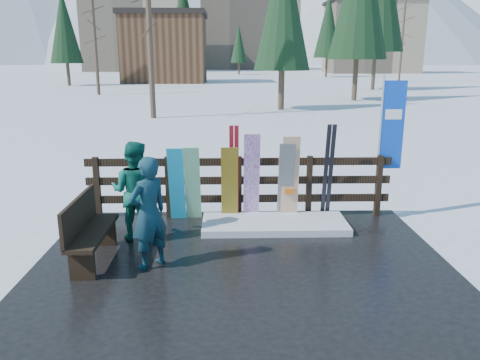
{
  "coord_description": "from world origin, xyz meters",
  "views": [
    {
      "loc": [
        -0.2,
        -6.12,
        2.95
      ],
      "look_at": [
        -0.01,
        1.0,
        1.1
      ],
      "focal_mm": 35.0,
      "sensor_mm": 36.0,
      "label": 1
    }
  ],
  "objects_px": {
    "snowboard_0": "(177,184)",
    "snowboard_5": "(290,179)",
    "person_front": "(149,213)",
    "snowboard_4": "(286,182)",
    "snowboard_3": "(252,178)",
    "rental_flag": "(389,131)",
    "bench": "(88,228)",
    "person_back": "(135,191)",
    "snowboard_1": "(193,184)",
    "snowboard_2": "(230,184)"
  },
  "relations": [
    {
      "from": "snowboard_0",
      "to": "snowboard_5",
      "type": "xyz_separation_m",
      "value": [
        2.04,
        -0.0,
        0.09
      ]
    },
    {
      "from": "person_front",
      "to": "snowboard_4",
      "type": "bearing_deg",
      "value": 177.81
    },
    {
      "from": "snowboard_3",
      "to": "rental_flag",
      "type": "bearing_deg",
      "value": 6.12
    },
    {
      "from": "snowboard_0",
      "to": "snowboard_3",
      "type": "relative_size",
      "value": 0.86
    },
    {
      "from": "bench",
      "to": "snowboard_0",
      "type": "height_order",
      "value": "snowboard_0"
    },
    {
      "from": "snowboard_0",
      "to": "snowboard_4",
      "type": "relative_size",
      "value": 0.97
    },
    {
      "from": "snowboard_4",
      "to": "person_back",
      "type": "distance_m",
      "value": 2.68
    },
    {
      "from": "snowboard_3",
      "to": "person_front",
      "type": "bearing_deg",
      "value": -128.43
    },
    {
      "from": "snowboard_1",
      "to": "snowboard_5",
      "type": "relative_size",
      "value": 0.92
    },
    {
      "from": "snowboard_5",
      "to": "person_front",
      "type": "height_order",
      "value": "person_front"
    },
    {
      "from": "bench",
      "to": "person_front",
      "type": "xyz_separation_m",
      "value": [
        0.92,
        -0.2,
        0.29
      ]
    },
    {
      "from": "person_back",
      "to": "snowboard_4",
      "type": "bearing_deg",
      "value": -153.25
    },
    {
      "from": "snowboard_3",
      "to": "snowboard_4",
      "type": "distance_m",
      "value": 0.63
    },
    {
      "from": "snowboard_3",
      "to": "person_front",
      "type": "xyz_separation_m",
      "value": [
        -1.53,
        -1.92,
        -0.01
      ]
    },
    {
      "from": "snowboard_3",
      "to": "person_back",
      "type": "bearing_deg",
      "value": -156.56
    },
    {
      "from": "snowboard_4",
      "to": "snowboard_5",
      "type": "distance_m",
      "value": 0.1
    },
    {
      "from": "person_back",
      "to": "snowboard_0",
      "type": "bearing_deg",
      "value": -116.19
    },
    {
      "from": "snowboard_2",
      "to": "snowboard_5",
      "type": "height_order",
      "value": "snowboard_5"
    },
    {
      "from": "snowboard_0",
      "to": "rental_flag",
      "type": "bearing_deg",
      "value": 4.0
    },
    {
      "from": "person_front",
      "to": "rental_flag",
      "type": "bearing_deg",
      "value": 164.41
    },
    {
      "from": "snowboard_0",
      "to": "snowboard_2",
      "type": "height_order",
      "value": "snowboard_0"
    },
    {
      "from": "bench",
      "to": "snowboard_5",
      "type": "xyz_separation_m",
      "value": [
        3.14,
        1.72,
        0.27
      ]
    },
    {
      "from": "snowboard_1",
      "to": "snowboard_3",
      "type": "distance_m",
      "value": 1.06
    },
    {
      "from": "bench",
      "to": "snowboard_3",
      "type": "bearing_deg",
      "value": 35.12
    },
    {
      "from": "snowboard_1",
      "to": "rental_flag",
      "type": "relative_size",
      "value": 0.55
    },
    {
      "from": "snowboard_1",
      "to": "person_front",
      "type": "height_order",
      "value": "person_front"
    },
    {
      "from": "snowboard_0",
      "to": "person_front",
      "type": "distance_m",
      "value": 1.93
    },
    {
      "from": "snowboard_2",
      "to": "snowboard_4",
      "type": "xyz_separation_m",
      "value": [
        1.02,
        -0.0,
        0.04
      ]
    },
    {
      "from": "bench",
      "to": "snowboard_0",
      "type": "bearing_deg",
      "value": 57.33
    },
    {
      "from": "snowboard_0",
      "to": "person_back",
      "type": "bearing_deg",
      "value": -124.78
    },
    {
      "from": "snowboard_1",
      "to": "snowboard_4",
      "type": "bearing_deg",
      "value": -0.0
    },
    {
      "from": "snowboard_2",
      "to": "person_front",
      "type": "distance_m",
      "value": 2.23
    },
    {
      "from": "snowboard_3",
      "to": "snowboard_4",
      "type": "bearing_deg",
      "value": -0.0
    },
    {
      "from": "person_front",
      "to": "snowboard_5",
      "type": "bearing_deg",
      "value": 176.82
    },
    {
      "from": "bench",
      "to": "snowboard_5",
      "type": "bearing_deg",
      "value": 28.71
    },
    {
      "from": "bench",
      "to": "snowboard_3",
      "type": "height_order",
      "value": "snowboard_3"
    },
    {
      "from": "snowboard_3",
      "to": "person_back",
      "type": "height_order",
      "value": "person_back"
    },
    {
      "from": "snowboard_5",
      "to": "rental_flag",
      "type": "xyz_separation_m",
      "value": [
        1.82,
        0.27,
        0.82
      ]
    },
    {
      "from": "snowboard_0",
      "to": "snowboard_4",
      "type": "xyz_separation_m",
      "value": [
        1.96,
        -0.0,
        0.03
      ]
    },
    {
      "from": "bench",
      "to": "person_front",
      "type": "height_order",
      "value": "person_front"
    },
    {
      "from": "snowboard_0",
      "to": "snowboard_3",
      "type": "bearing_deg",
      "value": -0.0
    },
    {
      "from": "snowboard_3",
      "to": "rental_flag",
      "type": "relative_size",
      "value": 0.63
    },
    {
      "from": "person_back",
      "to": "snowboard_5",
      "type": "bearing_deg",
      "value": -153.75
    },
    {
      "from": "person_back",
      "to": "person_front",
      "type": "bearing_deg",
      "value": 118.64
    },
    {
      "from": "snowboard_2",
      "to": "snowboard_4",
      "type": "distance_m",
      "value": 1.02
    },
    {
      "from": "bench",
      "to": "rental_flag",
      "type": "height_order",
      "value": "rental_flag"
    },
    {
      "from": "rental_flag",
      "to": "person_back",
      "type": "xyz_separation_m",
      "value": [
        -4.44,
        -1.1,
        -0.79
      ]
    },
    {
      "from": "snowboard_3",
      "to": "bench",
      "type": "bearing_deg",
      "value": -144.88
    },
    {
      "from": "person_back",
      "to": "bench",
      "type": "bearing_deg",
      "value": 68.01
    },
    {
      "from": "person_front",
      "to": "person_back",
      "type": "relative_size",
      "value": 0.99
    }
  ]
}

